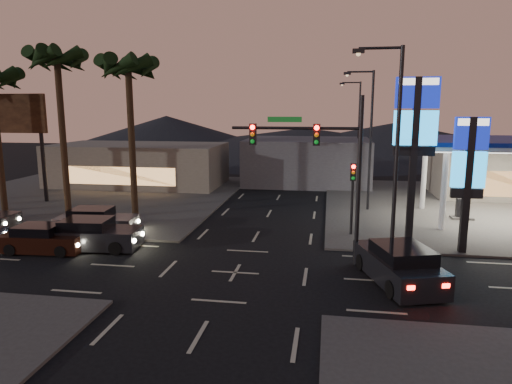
% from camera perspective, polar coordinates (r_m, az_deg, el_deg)
% --- Properties ---
extents(ground, '(140.00, 140.00, 0.00)m').
position_cam_1_polar(ground, '(21.23, -2.62, -10.03)').
color(ground, black).
rests_on(ground, ground).
extents(corner_lot_ne, '(24.00, 24.00, 0.12)m').
position_cam_1_polar(corner_lot_ne, '(38.13, 27.12, -1.83)').
color(corner_lot_ne, '#47443F').
rests_on(corner_lot_ne, ground).
extents(corner_lot_nw, '(24.00, 24.00, 0.12)m').
position_cam_1_polar(corner_lot_nw, '(41.41, -20.09, -0.41)').
color(corner_lot_nw, '#47443F').
rests_on(corner_lot_nw, ground).
extents(convenience_store, '(10.00, 6.00, 4.00)m').
position_cam_1_polar(convenience_store, '(43.13, 27.85, 2.03)').
color(convenience_store, '#726B5B').
rests_on(convenience_store, ground).
extents(pylon_sign_tall, '(2.20, 0.35, 9.00)m').
position_cam_1_polar(pylon_sign_tall, '(25.37, 19.29, 7.55)').
color(pylon_sign_tall, black).
rests_on(pylon_sign_tall, ground).
extents(pylon_sign_short, '(1.60, 0.35, 7.00)m').
position_cam_1_polar(pylon_sign_short, '(25.09, 25.08, 3.14)').
color(pylon_sign_short, black).
rests_on(pylon_sign_short, ground).
extents(traffic_signal_mast, '(6.10, 0.39, 8.00)m').
position_cam_1_polar(traffic_signal_mast, '(21.56, 8.21, 4.50)').
color(traffic_signal_mast, black).
rests_on(traffic_signal_mast, ground).
extents(pedestal_signal, '(0.32, 0.39, 4.30)m').
position_cam_1_polar(pedestal_signal, '(26.86, 11.99, 0.58)').
color(pedestal_signal, black).
rests_on(pedestal_signal, ground).
extents(streetlight_near, '(2.14, 0.25, 10.00)m').
position_cam_1_polar(streetlight_near, '(20.71, 16.66, 5.29)').
color(streetlight_near, black).
rests_on(streetlight_near, ground).
extents(streetlight_mid, '(2.14, 0.25, 10.00)m').
position_cam_1_polar(streetlight_mid, '(33.61, 13.82, 7.26)').
color(streetlight_mid, black).
rests_on(streetlight_mid, ground).
extents(streetlight_far, '(2.14, 0.25, 10.00)m').
position_cam_1_polar(streetlight_far, '(47.56, 12.49, 8.18)').
color(streetlight_far, black).
rests_on(streetlight_far, ground).
extents(palm_a, '(4.41, 4.41, 10.86)m').
position_cam_1_polar(palm_a, '(31.84, -15.64, 13.70)').
color(palm_a, black).
rests_on(palm_a, ground).
extents(palm_b, '(4.41, 4.41, 11.46)m').
position_cam_1_polar(palm_b, '(34.23, -23.55, 13.89)').
color(palm_b, black).
rests_on(palm_b, ground).
extents(billboard, '(6.00, 0.30, 8.50)m').
position_cam_1_polar(billboard, '(40.73, -28.31, 7.70)').
color(billboard, black).
rests_on(billboard, ground).
extents(building_far_west, '(16.00, 8.00, 4.00)m').
position_cam_1_polar(building_far_west, '(45.55, -14.39, 3.31)').
color(building_far_west, '#726B5B').
rests_on(building_far_west, ground).
extents(building_far_mid, '(12.00, 9.00, 4.40)m').
position_cam_1_polar(building_far_mid, '(45.80, 6.44, 3.86)').
color(building_far_mid, '#4C4C51').
rests_on(building_far_mid, ground).
extents(hill_left, '(40.00, 40.00, 6.00)m').
position_cam_1_polar(hill_left, '(84.73, -11.09, 7.30)').
color(hill_left, black).
rests_on(hill_left, ground).
extents(hill_right, '(50.00, 50.00, 5.00)m').
position_cam_1_polar(hill_right, '(80.35, 17.00, 6.52)').
color(hill_right, black).
rests_on(hill_right, ground).
extents(hill_center, '(60.00, 60.00, 4.00)m').
position_cam_1_polar(hill_center, '(79.75, 6.18, 6.53)').
color(hill_center, black).
rests_on(hill_center, ground).
extents(car_lane_a_front, '(5.14, 2.47, 1.63)m').
position_cam_1_polar(car_lane_a_front, '(25.95, -19.81, -5.06)').
color(car_lane_a_front, black).
rests_on(car_lane_a_front, ground).
extents(car_lane_a_mid, '(4.47, 2.07, 1.43)m').
position_cam_1_polar(car_lane_a_mid, '(26.42, -25.11, -5.39)').
color(car_lane_a_mid, black).
rests_on(car_lane_a_mid, ground).
extents(car_lane_b_front, '(4.84, 2.30, 1.54)m').
position_cam_1_polar(car_lane_b_front, '(28.97, -19.37, -3.53)').
color(car_lane_b_front, slate).
rests_on(car_lane_b_front, ground).
extents(suv_station, '(3.59, 5.55, 1.72)m').
position_cam_1_polar(suv_station, '(20.72, 17.42, -8.69)').
color(suv_station, black).
rests_on(suv_station, ground).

